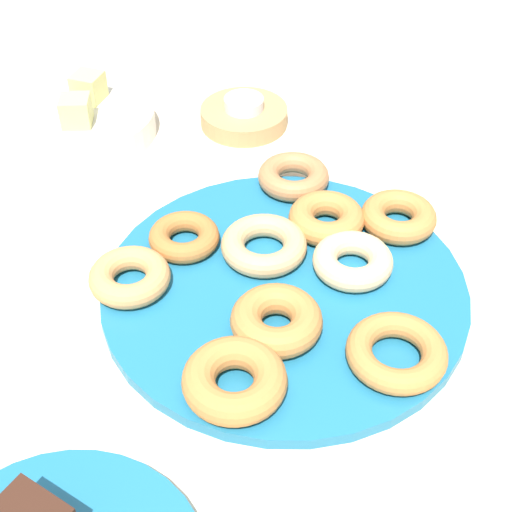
# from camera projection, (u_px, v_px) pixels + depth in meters

# --- Properties ---
(ground_plane) EXTENTS (2.40, 2.40, 0.00)m
(ground_plane) POSITION_uv_depth(u_px,v_px,m) (284.00, 293.00, 0.74)
(ground_plane) COLOR beige
(donut_plate) EXTENTS (0.37, 0.37, 0.01)m
(donut_plate) POSITION_uv_depth(u_px,v_px,m) (284.00, 289.00, 0.74)
(donut_plate) COLOR #1E6B93
(donut_plate) RESTS_ON ground_plane
(donut_0) EXTENTS (0.11, 0.11, 0.03)m
(donut_0) POSITION_uv_depth(u_px,v_px,m) (326.00, 218.00, 0.79)
(donut_0) COLOR #BC7A3D
(donut_0) RESTS_ON donut_plate
(donut_1) EXTENTS (0.11, 0.11, 0.02)m
(donut_1) POSITION_uv_depth(u_px,v_px,m) (130.00, 277.00, 0.73)
(donut_1) COLOR tan
(donut_1) RESTS_ON donut_plate
(donut_2) EXTENTS (0.10, 0.10, 0.02)m
(donut_2) POSITION_uv_depth(u_px,v_px,m) (397.00, 352.00, 0.65)
(donut_2) COLOR #BC7A3D
(donut_2) RESTS_ON donut_plate
(donut_3) EXTENTS (0.11, 0.11, 0.03)m
(donut_3) POSITION_uv_depth(u_px,v_px,m) (276.00, 320.00, 0.68)
(donut_3) COLOR #BC7A3D
(donut_3) RESTS_ON donut_plate
(donut_4) EXTENTS (0.11, 0.11, 0.03)m
(donut_4) POSITION_uv_depth(u_px,v_px,m) (399.00, 217.00, 0.79)
(donut_4) COLOR #BC7A3D
(donut_4) RESTS_ON donut_plate
(donut_5) EXTENTS (0.09, 0.09, 0.02)m
(donut_5) POSITION_uv_depth(u_px,v_px,m) (184.00, 237.00, 0.77)
(donut_5) COLOR #AD6B33
(donut_5) RESTS_ON donut_plate
(donut_6) EXTENTS (0.11, 0.11, 0.02)m
(donut_6) POSITION_uv_depth(u_px,v_px,m) (294.00, 176.00, 0.85)
(donut_6) COLOR #B27547
(donut_6) RESTS_ON donut_plate
(donut_7) EXTENTS (0.13, 0.13, 0.02)m
(donut_7) POSITION_uv_depth(u_px,v_px,m) (264.00, 245.00, 0.76)
(donut_7) COLOR tan
(donut_7) RESTS_ON donut_plate
(donut_8) EXTENTS (0.11, 0.11, 0.03)m
(donut_8) POSITION_uv_depth(u_px,v_px,m) (353.00, 261.00, 0.74)
(donut_8) COLOR #EABC84
(donut_8) RESTS_ON donut_plate
(donut_9) EXTENTS (0.11, 0.11, 0.03)m
(donut_9) POSITION_uv_depth(u_px,v_px,m) (235.00, 380.00, 0.63)
(donut_9) COLOR #BC7A3D
(donut_9) RESTS_ON donut_plate
(candle_holder) EXTENTS (0.12, 0.12, 0.02)m
(candle_holder) POSITION_uv_depth(u_px,v_px,m) (244.00, 116.00, 0.97)
(candle_holder) COLOR tan
(candle_holder) RESTS_ON ground_plane
(tealight) EXTENTS (0.05, 0.05, 0.01)m
(tealight) POSITION_uv_depth(u_px,v_px,m) (244.00, 103.00, 0.96)
(tealight) COLOR silver
(tealight) RESTS_ON candle_holder
(fruit_bowl) EXTENTS (0.17, 0.17, 0.03)m
(fruit_bowl) POSITION_uv_depth(u_px,v_px,m) (91.00, 123.00, 0.95)
(fruit_bowl) COLOR silver
(fruit_bowl) RESTS_ON ground_plane
(melon_chunk_left) EXTENTS (0.05, 0.05, 0.04)m
(melon_chunk_left) POSITION_uv_depth(u_px,v_px,m) (76.00, 111.00, 0.91)
(melon_chunk_left) COLOR #DBD67A
(melon_chunk_left) RESTS_ON fruit_bowl
(melon_chunk_right) EXTENTS (0.04, 0.04, 0.04)m
(melon_chunk_right) POSITION_uv_depth(u_px,v_px,m) (88.00, 87.00, 0.95)
(melon_chunk_right) COLOR #DBD67A
(melon_chunk_right) RESTS_ON fruit_bowl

